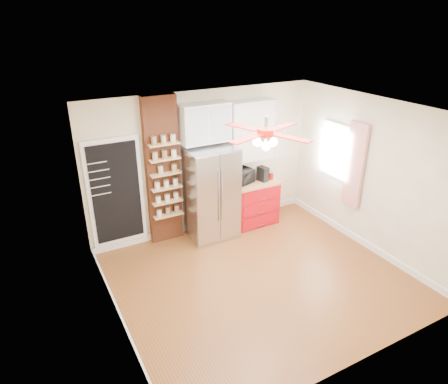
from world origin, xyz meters
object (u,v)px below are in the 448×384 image
toaster_oven (241,177)px  canister_left (271,176)px  fridge (211,193)px  red_cabinet (253,202)px  coffee_maker (263,174)px  ceiling_fan (266,133)px  pantry_jar_oats (160,170)px

toaster_oven → canister_left: bearing=-28.8°
toaster_oven → fridge: bearing=169.7°
red_cabinet → coffee_maker: coffee_maker is taller
red_cabinet → toaster_oven: bearing=170.9°
fridge → canister_left: bearing=-1.2°
ceiling_fan → pantry_jar_oats: 2.25m
canister_left → pantry_jar_oats: 2.26m
toaster_oven → pantry_jar_oats: pantry_jar_oats is taller
red_cabinet → pantry_jar_oats: pantry_jar_oats is taller
fridge → red_cabinet: bearing=3.0°
red_cabinet → pantry_jar_oats: bearing=176.4°
fridge → ceiling_fan: size_ratio=1.25×
red_cabinet → pantry_jar_oats: 2.10m
toaster_oven → canister_left: 0.63m
canister_left → pantry_jar_oats: size_ratio=1.03×
fridge → toaster_oven: (0.70, 0.09, 0.16)m
toaster_oven → coffee_maker: size_ratio=1.69×
fridge → ceiling_fan: ceiling_fan is taller
canister_left → fridge: bearing=178.8°
red_cabinet → ceiling_fan: 2.75m
red_cabinet → toaster_oven: (-0.27, 0.04, 0.58)m
fridge → coffee_maker: fridge is taller
red_cabinet → coffee_maker: bearing=-18.6°
red_cabinet → ceiling_fan: (-0.92, -1.68, 1.97)m
red_cabinet → toaster_oven: 0.64m
fridge → toaster_oven: fridge is taller
fridge → red_cabinet: size_ratio=1.86×
toaster_oven → canister_left: size_ratio=3.42×
red_cabinet → canister_left: bearing=-12.4°
toaster_oven → canister_left: toaster_oven is taller
toaster_oven → pantry_jar_oats: 1.64m
fridge → ceiling_fan: bearing=-88.2°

